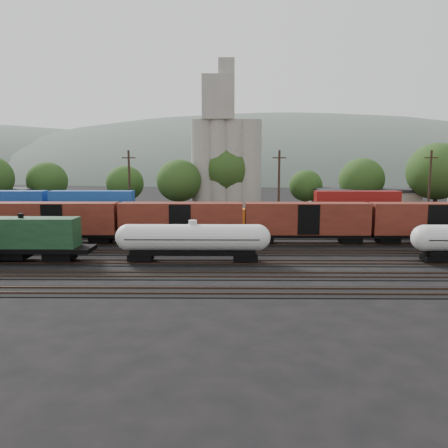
{
  "coord_description": "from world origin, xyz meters",
  "views": [
    {
      "loc": [
        4.01,
        -48.07,
        10.1
      ],
      "look_at": [
        3.44,
        2.0,
        3.0
      ],
      "focal_mm": 35.0,
      "sensor_mm": 36.0,
      "label": 1
    }
  ],
  "objects": [
    {
      "name": "ground",
      "position": [
        0.0,
        0.0,
        0.0
      ],
      "size": [
        600.0,
        600.0,
        0.0
      ],
      "primitive_type": "plane",
      "color": "black"
    },
    {
      "name": "tracks",
      "position": [
        0.0,
        0.0,
        0.05
      ],
      "size": [
        180.0,
        33.2,
        0.2
      ],
      "color": "black",
      "rests_on": "ground"
    },
    {
      "name": "tank_car_a",
      "position": [
        0.39,
        -5.0,
        2.44
      ],
      "size": [
        15.58,
        2.79,
        4.08
      ],
      "color": "silver",
      "rests_on": "ground"
    },
    {
      "name": "orange_locomotive",
      "position": [
        -6.86,
        10.0,
        2.47
      ],
      "size": [
        17.29,
        2.88,
        4.32
      ],
      "color": "black",
      "rests_on": "ground"
    },
    {
      "name": "boxcar_string",
      "position": [
        -9.56,
        5.0,
        3.12
      ],
      "size": [
        122.8,
        2.9,
        4.2
      ],
      "color": "black",
      "rests_on": "ground"
    },
    {
      "name": "container_wall",
      "position": [
        -0.68,
        15.0,
        2.71
      ],
      "size": [
        178.4,
        2.6,
        5.8
      ],
      "color": "black",
      "rests_on": "ground"
    },
    {
      "name": "grain_silo",
      "position": [
        3.28,
        36.0,
        11.26
      ],
      "size": [
        13.4,
        5.0,
        29.0
      ],
      "color": "gray",
      "rests_on": "ground"
    },
    {
      "name": "industrial_sheds",
      "position": [
        6.63,
        35.25,
        2.56
      ],
      "size": [
        119.38,
        17.26,
        5.1
      ],
      "color": "#9E937F",
      "rests_on": "ground"
    },
    {
      "name": "tree_band",
      "position": [
        2.27,
        37.26,
        7.15
      ],
      "size": [
        167.06,
        21.98,
        13.88
      ],
      "color": "black",
      "rests_on": "ground"
    },
    {
      "name": "utility_poles",
      "position": [
        0.0,
        22.0,
        6.21
      ],
      "size": [
        122.2,
        0.36,
        12.0
      ],
      "color": "black",
      "rests_on": "ground"
    },
    {
      "name": "distant_hills",
      "position": [
        23.92,
        260.0,
        -20.56
      ],
      "size": [
        860.0,
        286.0,
        130.0
      ],
      "color": "#59665B",
      "rests_on": "ground"
    }
  ]
}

